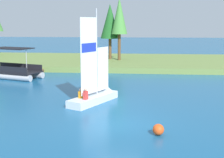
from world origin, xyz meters
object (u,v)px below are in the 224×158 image
shoreline_tree_centre (110,22)px  pontoon_boat (13,71)px  shoreline_tree_midright (119,17)px  wooden_dock (30,73)px  channel_buoy (158,130)px  sailboat (99,93)px

shoreline_tree_centre → pontoon_boat: bearing=-124.8°
shoreline_tree_midright → wooden_dock: size_ratio=1.60×
shoreline_tree_midright → channel_buoy: shoreline_tree_midright is taller
shoreline_tree_midright → pontoon_boat: shoreline_tree_midright is taller
shoreline_tree_midright → channel_buoy: 26.71m
pontoon_boat → shoreline_tree_midright: bearing=66.8°
channel_buoy → shoreline_tree_centre: bearing=100.7°
shoreline_tree_centre → shoreline_tree_midright: 1.82m
channel_buoy → pontoon_boat: bearing=132.0°
shoreline_tree_centre → shoreline_tree_midright: bearing=-41.0°
shoreline_tree_centre → channel_buoy: (5.09, -26.92, -5.20)m
wooden_dock → sailboat: size_ratio=0.74×
shoreline_tree_centre → sailboat: size_ratio=1.08×
pontoon_boat → wooden_dock: bearing=78.6°
wooden_dock → sailboat: (8.57, -10.17, 0.36)m
shoreline_tree_centre → sailboat: bearing=-86.4°
sailboat → shoreline_tree_centre: bearing=30.7°
sailboat → channel_buoy: (3.82, -6.56, -0.26)m
pontoon_boat → channel_buoy: size_ratio=11.11×
shoreline_tree_midright → wooden_dock: 13.82m
wooden_dock → shoreline_tree_centre: bearing=54.4°
shoreline_tree_centre → channel_buoy: 27.89m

